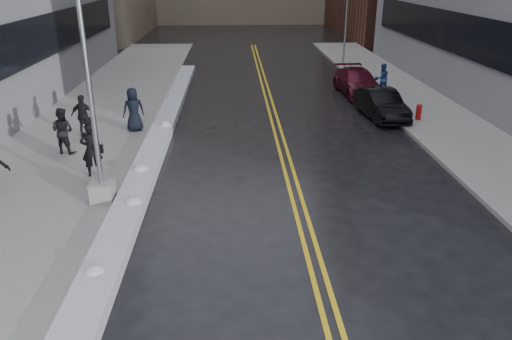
{
  "coord_description": "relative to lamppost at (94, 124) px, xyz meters",
  "views": [
    {
      "loc": [
        0.61,
        -11.56,
        6.58
      ],
      "look_at": [
        1.2,
        1.4,
        1.3
      ],
      "focal_mm": 35.0,
      "sensor_mm": 36.0,
      "label": 1
    }
  ],
  "objects": [
    {
      "name": "lamppost",
      "position": [
        0.0,
        0.0,
        0.0
      ],
      "size": [
        0.65,
        0.65,
        7.62
      ],
      "color": "gray",
      "rests_on": "sidewalk_west"
    },
    {
      "name": "pedestrian_b",
      "position": [
        -2.39,
        4.26,
        -1.52
      ],
      "size": [
        0.99,
        0.87,
        1.73
      ],
      "primitive_type": "imported",
      "rotation": [
        0.0,
        0.0,
        2.85
      ],
      "color": "black",
      "rests_on": "sidewalk_west"
    },
    {
      "name": "car_maroon",
      "position": [
        10.8,
        13.54,
        -1.84
      ],
      "size": [
        2.18,
        4.84,
        1.38
      ],
      "primitive_type": "imported",
      "rotation": [
        0.0,
        0.0,
        0.05
      ],
      "color": "#460B1B",
      "rests_on": "ground"
    },
    {
      "name": "snow_ridge",
      "position": [
        0.85,
        6.0,
        -2.36
      ],
      "size": [
        0.9,
        30.0,
        0.34
      ],
      "primitive_type": "cube",
      "color": "silver",
      "rests_on": "ground"
    },
    {
      "name": "car_black",
      "position": [
        10.8,
        8.84,
        -1.86
      ],
      "size": [
        1.78,
        4.17,
        1.34
      ],
      "primitive_type": "imported",
      "rotation": [
        0.0,
        0.0,
        0.09
      ],
      "color": "black",
      "rests_on": "ground"
    },
    {
      "name": "pedestrian_c",
      "position": [
        -0.29,
        6.94,
        -1.47
      ],
      "size": [
        1.05,
        0.87,
        1.83
      ],
      "primitive_type": "imported",
      "rotation": [
        0.0,
        0.0,
        3.52
      ],
      "color": "black",
      "rests_on": "sidewalk_west"
    },
    {
      "name": "traffic_signal",
      "position": [
        11.8,
        22.0,
        0.87
      ],
      "size": [
        0.16,
        0.2,
        6.0
      ],
      "color": "gray",
      "rests_on": "sidewalk_east"
    },
    {
      "name": "ground",
      "position": [
        3.3,
        -2.0,
        -2.53
      ],
      "size": [
        160.0,
        160.0,
        0.0
      ],
      "primitive_type": "plane",
      "color": "black",
      "rests_on": "ground"
    },
    {
      "name": "sidewalk_east",
      "position": [
        13.3,
        8.0,
        -2.46
      ],
      "size": [
        4.0,
        50.0,
        0.15
      ],
      "primitive_type": "cube",
      "color": "gray",
      "rests_on": "ground"
    },
    {
      "name": "pedestrian_east",
      "position": [
        12.0,
        13.08,
        -1.56
      ],
      "size": [
        0.88,
        0.73,
        1.64
      ],
      "primitive_type": "imported",
      "rotation": [
        0.0,
        0.0,
        3.28
      ],
      "color": "navy",
      "rests_on": "sidewalk_east"
    },
    {
      "name": "fire_hydrant",
      "position": [
        12.3,
        8.0,
        -1.98
      ],
      "size": [
        0.26,
        0.26,
        0.73
      ],
      "color": "maroon",
      "rests_on": "sidewalk_east"
    },
    {
      "name": "pedestrian_fedora",
      "position": [
        -0.76,
        1.99,
        -1.47
      ],
      "size": [
        0.75,
        0.57,
        1.83
      ],
      "primitive_type": "imported",
      "rotation": [
        0.0,
        0.0,
        3.37
      ],
      "color": "black",
      "rests_on": "sidewalk_west"
    },
    {
      "name": "lane_line_left",
      "position": [
        5.65,
        8.0,
        -2.53
      ],
      "size": [
        0.12,
        50.0,
        0.01
      ],
      "primitive_type": "cube",
      "color": "gold",
      "rests_on": "ground"
    },
    {
      "name": "pedestrian_d",
      "position": [
        -2.18,
        6.25,
        -1.52
      ],
      "size": [
        1.05,
        0.53,
        1.72
      ],
      "primitive_type": "imported",
      "rotation": [
        0.0,
        0.0,
        3.03
      ],
      "color": "black",
      "rests_on": "sidewalk_west"
    },
    {
      "name": "lane_line_right",
      "position": [
        5.95,
        8.0,
        -2.53
      ],
      "size": [
        0.12,
        50.0,
        0.01
      ],
      "primitive_type": "cube",
      "color": "gold",
      "rests_on": "ground"
    },
    {
      "name": "sidewalk_west",
      "position": [
        -2.45,
        8.0,
        -2.46
      ],
      "size": [
        5.5,
        50.0,
        0.15
      ],
      "primitive_type": "cube",
      "color": "gray",
      "rests_on": "ground"
    }
  ]
}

